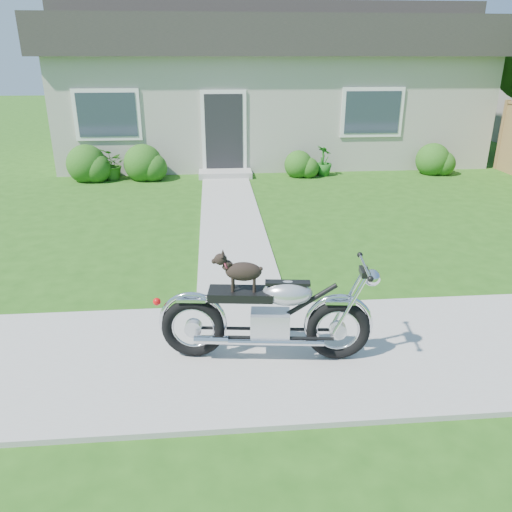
% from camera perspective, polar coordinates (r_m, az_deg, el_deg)
% --- Properties ---
extents(ground, '(80.00, 80.00, 0.00)m').
position_cam_1_polar(ground, '(5.78, 14.46, -10.19)').
color(ground, '#235114').
rests_on(ground, ground).
extents(sidewalk, '(24.00, 2.20, 0.04)m').
position_cam_1_polar(sidewalk, '(5.77, 14.48, -10.02)').
color(sidewalk, '#9E9B93').
rests_on(sidewalk, ground).
extents(walkway, '(1.20, 8.00, 0.03)m').
position_cam_1_polar(walkway, '(10.05, -2.91, 4.54)').
color(walkway, '#9E9B93').
rests_on(walkway, ground).
extents(house, '(12.60, 7.03, 4.50)m').
position_cam_1_polar(house, '(16.71, 1.36, 18.95)').
color(house, '#B2ADA1').
rests_on(house, ground).
extents(shrub_row, '(10.16, 1.00, 1.00)m').
position_cam_1_polar(shrub_row, '(13.35, -4.54, 10.55)').
color(shrub_row, '#255616').
rests_on(shrub_row, ground).
extents(potted_plant_left, '(0.97, 0.98, 0.82)m').
position_cam_1_polar(potted_plant_left, '(13.64, -16.04, 10.07)').
color(potted_plant_left, '#2A6019').
rests_on(potted_plant_left, ground).
extents(potted_plant_right, '(0.59, 0.59, 0.81)m').
position_cam_1_polar(potted_plant_right, '(13.72, 7.74, 10.74)').
color(potted_plant_right, '#1F641B').
rests_on(potted_plant_right, ground).
extents(motorcycle_with_dog, '(2.22, 0.61, 1.17)m').
position_cam_1_polar(motorcycle_with_dog, '(5.13, 1.53, -6.65)').
color(motorcycle_with_dog, black).
rests_on(motorcycle_with_dog, sidewalk).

